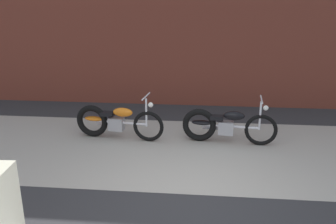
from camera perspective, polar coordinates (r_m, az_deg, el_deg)
name	(u,v)px	position (r m, az deg, el deg)	size (l,w,h in m)	color
ground_plane	(190,195)	(5.81, 3.52, -13.09)	(80.00, 80.00, 0.00)	#2D2D30
sidewalk_slab	(193,150)	(7.37, 4.03, -6.07)	(36.00, 3.50, 0.01)	#9E998E
brick_building_wall	(198,20)	(10.20, 4.92, 14.53)	(36.00, 0.50, 4.80)	brown
motorcycle_orange	(113,121)	(7.91, -8.83, -1.46)	(2.00, 0.61, 1.03)	black
motorcycle_black	(222,125)	(7.67, 8.70, -2.08)	(2.01, 0.58, 1.03)	black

